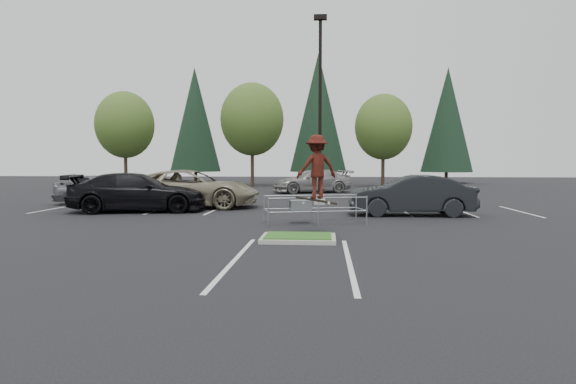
# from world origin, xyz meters

# --- Properties ---
(ground) EXTENTS (120.00, 120.00, 0.00)m
(ground) POSITION_xyz_m (0.00, 0.00, 0.00)
(ground) COLOR black
(ground) RESTS_ON ground
(grass_median) EXTENTS (2.20, 1.60, 0.16)m
(grass_median) POSITION_xyz_m (0.00, 0.00, 0.08)
(grass_median) COLOR #98978E
(grass_median) RESTS_ON ground
(stall_lines) EXTENTS (22.62, 17.60, 0.01)m
(stall_lines) POSITION_xyz_m (-1.35, 6.02, 0.00)
(stall_lines) COLOR silver
(stall_lines) RESTS_ON ground
(light_pole) EXTENTS (0.70, 0.60, 10.12)m
(light_pole) POSITION_xyz_m (0.50, 12.00, 4.56)
(light_pole) COLOR #98978E
(light_pole) RESTS_ON ground
(decid_a) EXTENTS (5.44, 5.44, 8.91)m
(decid_a) POSITION_xyz_m (-18.01, 30.03, 5.58)
(decid_a) COLOR #38281C
(decid_a) RESTS_ON ground
(decid_b) EXTENTS (5.89, 5.89, 9.64)m
(decid_b) POSITION_xyz_m (-6.01, 30.53, 6.04)
(decid_b) COLOR #38281C
(decid_b) RESTS_ON ground
(decid_c) EXTENTS (5.12, 5.12, 8.38)m
(decid_c) POSITION_xyz_m (5.99, 29.83, 5.25)
(decid_c) COLOR #38281C
(decid_c) RESTS_ON ground
(conif_a) EXTENTS (5.72, 5.72, 13.00)m
(conif_a) POSITION_xyz_m (-14.00, 40.00, 7.10)
(conif_a) COLOR #38281C
(conif_a) RESTS_ON ground
(conif_b) EXTENTS (6.38, 6.38, 14.50)m
(conif_b) POSITION_xyz_m (0.00, 40.50, 7.85)
(conif_b) COLOR #38281C
(conif_b) RESTS_ON ground
(conif_c) EXTENTS (5.50, 5.50, 12.50)m
(conif_c) POSITION_xyz_m (14.00, 39.50, 6.85)
(conif_c) COLOR #38281C
(conif_c) RESTS_ON ground
(cart_corral) EXTENTS (3.95, 2.20, 1.06)m
(cart_corral) POSITION_xyz_m (-0.02, 3.90, 0.67)
(cart_corral) COLOR gray
(cart_corral) RESTS_ON ground
(skateboarder) EXTENTS (1.48, 1.18, 2.19)m
(skateboarder) POSITION_xyz_m (0.50, 1.00, 2.16)
(skateboarder) COLOR black
(skateboarder) RESTS_ON ground
(car_l_tan) EXTENTS (6.93, 3.26, 1.91)m
(car_l_tan) POSITION_xyz_m (-6.02, 9.88, 0.96)
(car_l_tan) COLOR gray
(car_l_tan) RESTS_ON ground
(car_l_black) EXTENTS (6.60, 3.71, 1.81)m
(car_l_black) POSITION_xyz_m (-8.00, 7.61, 0.90)
(car_l_black) COLOR black
(car_l_black) RESTS_ON ground
(car_l_grey) EXTENTS (5.36, 3.35, 1.70)m
(car_l_grey) POSITION_xyz_m (-11.50, 11.50, 0.85)
(car_l_grey) COLOR #515259
(car_l_grey) RESTS_ON ground
(car_r_charc) EXTENTS (5.33, 1.90, 1.75)m
(car_r_charc) POSITION_xyz_m (4.50, 7.00, 0.88)
(car_r_charc) COLOR black
(car_r_charc) RESTS_ON ground
(car_far_silver) EXTENTS (6.43, 4.51, 1.73)m
(car_far_silver) POSITION_xyz_m (-0.06, 22.00, 0.86)
(car_far_silver) COLOR gray
(car_far_silver) RESTS_ON ground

